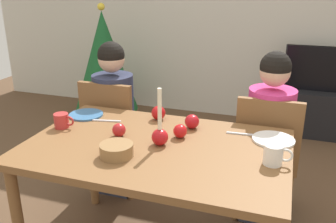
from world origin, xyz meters
The scene contains 21 objects.
back_wall centered at (0.00, 2.60, 1.30)m, with size 6.40×0.10×2.60m, color beige.
dining_table centered at (0.00, 0.00, 0.67)m, with size 1.40×0.90×0.75m.
chair_left centered at (-0.57, 0.61, 0.51)m, with size 0.40×0.40×0.90m.
chair_right centered at (0.55, 0.61, 0.51)m, with size 0.40×0.40×0.90m.
person_left_child centered at (-0.57, 0.64, 0.57)m, with size 0.30×0.30×1.17m.
person_right_child centered at (0.55, 0.64, 0.57)m, with size 0.30×0.30×1.17m.
tv_stand centered at (0.98, 2.30, 0.24)m, with size 0.64×0.40×0.48m, color black.
tv centered at (0.98, 2.30, 0.71)m, with size 0.79×0.05×0.46m.
christmas_tree centered at (-1.34, 1.95, 0.70)m, with size 0.72×0.72×1.33m.
candle_centerpiece centered at (0.02, 0.01, 0.82)m, with size 0.09×0.09×0.32m.
plate_left centered at (-0.58, 0.27, 0.76)m, with size 0.22×0.22×0.01m, color teal.
plate_right centered at (0.59, 0.25, 0.76)m, with size 0.23×0.23×0.01m, color white.
mug_left centered at (-0.61, 0.05, 0.79)m, with size 0.13×0.09×0.09m.
mug_right centered at (0.61, -0.02, 0.80)m, with size 0.14×0.09×0.10m.
fork_left centered at (-0.41, 0.22, 0.75)m, with size 0.18×0.01×0.01m, color silver.
fork_right centered at (0.42, 0.28, 0.75)m, with size 0.18×0.01×0.01m, color silver.
bowl_walnuts centered at (-0.14, -0.19, 0.78)m, with size 0.17×0.17×0.07m, color olive.
apple_near_candle centered at (0.09, 0.13, 0.79)m, with size 0.08×0.08×0.08m, color red.
apple_by_left_plate centered at (-0.24, 0.04, 0.79)m, with size 0.08×0.08×0.08m, color #AF1D1F.
apple_by_right_mug centered at (0.12, 0.28, 0.79)m, with size 0.09×0.09×0.09m, color #B4141B.
apple_far_edge centered at (-0.11, 0.35, 0.79)m, with size 0.09×0.09×0.09m, color #B31315.
Camera 1 is at (0.63, -1.67, 1.60)m, focal length 39.28 mm.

